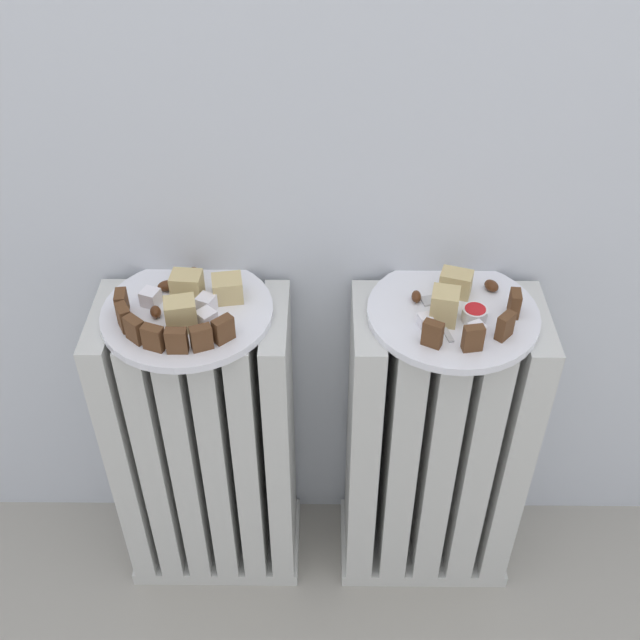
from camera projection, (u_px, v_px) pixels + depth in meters
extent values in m
cube|color=silver|center=(220.00, 540.00, 1.53)|extent=(0.31, 0.18, 0.03)
cube|color=silver|center=(131.00, 440.00, 1.33)|extent=(0.04, 0.18, 0.57)
cube|color=silver|center=(161.00, 440.00, 1.33)|extent=(0.04, 0.18, 0.57)
cube|color=silver|center=(191.00, 440.00, 1.33)|extent=(0.04, 0.18, 0.57)
cube|color=silver|center=(221.00, 441.00, 1.33)|extent=(0.04, 0.18, 0.57)
cube|color=silver|center=(251.00, 441.00, 1.33)|extent=(0.04, 0.18, 0.57)
cube|color=silver|center=(281.00, 441.00, 1.33)|extent=(0.04, 0.18, 0.57)
cube|color=silver|center=(420.00, 542.00, 1.52)|extent=(0.31, 0.18, 0.03)
cube|color=silver|center=(362.00, 441.00, 1.33)|extent=(0.05, 0.18, 0.57)
cube|color=silver|center=(398.00, 442.00, 1.33)|extent=(0.05, 0.18, 0.57)
cube|color=silver|center=(434.00, 442.00, 1.33)|extent=(0.05, 0.18, 0.57)
cube|color=silver|center=(470.00, 442.00, 1.33)|extent=(0.05, 0.18, 0.57)
cube|color=silver|center=(506.00, 442.00, 1.33)|extent=(0.05, 0.18, 0.57)
cylinder|color=white|center=(187.00, 312.00, 1.15)|extent=(0.26, 0.26, 0.01)
cylinder|color=white|center=(453.00, 313.00, 1.15)|extent=(0.26, 0.26, 0.01)
cube|color=#56351E|center=(122.00, 303.00, 1.13)|extent=(0.02, 0.03, 0.04)
cube|color=#56351E|center=(124.00, 317.00, 1.10)|extent=(0.03, 0.03, 0.04)
cube|color=#56351E|center=(135.00, 330.00, 1.08)|extent=(0.03, 0.03, 0.04)
cube|color=#56351E|center=(153.00, 338.00, 1.07)|extent=(0.03, 0.03, 0.04)
cube|color=#56351E|center=(177.00, 341.00, 1.06)|extent=(0.03, 0.02, 0.04)
cube|color=#56351E|center=(201.00, 338.00, 1.07)|extent=(0.03, 0.03, 0.04)
cube|color=#56351E|center=(223.00, 329.00, 1.08)|extent=(0.03, 0.03, 0.04)
cube|color=tan|center=(227.00, 288.00, 1.15)|extent=(0.05, 0.05, 0.04)
cube|color=tan|center=(181.00, 314.00, 1.10)|extent=(0.05, 0.04, 0.05)
cube|color=tan|center=(187.00, 286.00, 1.16)|extent=(0.05, 0.04, 0.04)
cube|color=white|center=(151.00, 298.00, 1.15)|extent=(0.03, 0.03, 0.02)
cube|color=white|center=(206.00, 303.00, 1.14)|extent=(0.03, 0.03, 0.02)
cube|color=white|center=(206.00, 318.00, 1.11)|extent=(0.03, 0.03, 0.02)
ellipsoid|color=#4C2814|center=(156.00, 312.00, 1.13)|extent=(0.02, 0.03, 0.02)
ellipsoid|color=#4C2814|center=(167.00, 286.00, 1.18)|extent=(0.03, 0.03, 0.02)
ellipsoid|color=#4C2814|center=(195.00, 273.00, 1.20)|extent=(0.03, 0.03, 0.02)
cube|color=#56351E|center=(433.00, 334.00, 1.07)|extent=(0.03, 0.03, 0.04)
cube|color=#56351E|center=(473.00, 338.00, 1.06)|extent=(0.03, 0.02, 0.04)
cube|color=#56351E|center=(505.00, 326.00, 1.08)|extent=(0.03, 0.03, 0.04)
cube|color=#56351E|center=(515.00, 303.00, 1.12)|extent=(0.02, 0.03, 0.04)
cube|color=tan|center=(456.00, 283.00, 1.16)|extent=(0.05, 0.04, 0.04)
cube|color=tan|center=(444.00, 306.00, 1.11)|extent=(0.05, 0.05, 0.05)
cube|color=white|center=(477.00, 331.00, 1.09)|extent=(0.03, 0.03, 0.02)
cube|color=white|center=(425.00, 321.00, 1.11)|extent=(0.02, 0.02, 0.02)
ellipsoid|color=#4C2814|center=(491.00, 286.00, 1.18)|extent=(0.03, 0.03, 0.02)
ellipsoid|color=#4C2814|center=(416.00, 297.00, 1.16)|extent=(0.01, 0.02, 0.02)
cylinder|color=white|center=(474.00, 314.00, 1.12)|extent=(0.04, 0.04, 0.02)
cylinder|color=red|center=(475.00, 311.00, 1.12)|extent=(0.03, 0.03, 0.01)
cube|color=#B7B7BC|center=(442.00, 325.00, 1.11)|extent=(0.03, 0.07, 0.00)
cube|color=#B7B7BC|center=(428.00, 301.00, 1.16)|extent=(0.02, 0.03, 0.00)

